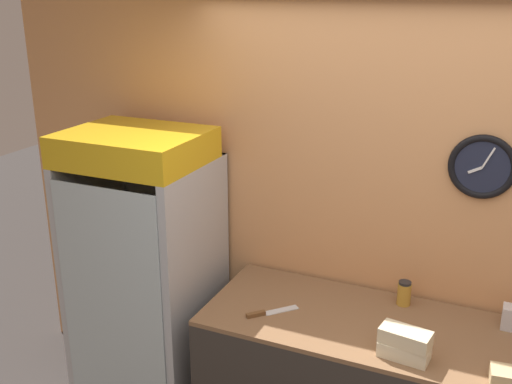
{
  "coord_description": "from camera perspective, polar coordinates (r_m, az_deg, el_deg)",
  "views": [
    {
      "loc": [
        0.46,
        -1.79,
        2.58
      ],
      "look_at": [
        -0.73,
        0.88,
        1.56
      ],
      "focal_mm": 42.0,
      "sensor_mm": 36.0,
      "label": 1
    }
  ],
  "objects": [
    {
      "name": "wall_back",
      "position": [
        3.4,
        14.65,
        -2.7
      ],
      "size": [
        5.2,
        0.09,
        2.7
      ],
      "color": "tan",
      "rests_on": "ground_plane"
    },
    {
      "name": "condiment_jar",
      "position": [
        3.4,
        13.93,
        -9.34
      ],
      "size": [
        0.07,
        0.07,
        0.14
      ],
      "color": "gold",
      "rests_on": "prep_counter"
    },
    {
      "name": "beverage_cooler",
      "position": [
        3.74,
        -10.1,
        -6.25
      ],
      "size": [
        0.77,
        0.71,
        1.81
      ],
      "color": "#B2B7BC",
      "rests_on": "ground_plane"
    },
    {
      "name": "sandwich_stack_bottom",
      "position": [
        2.98,
        13.92,
        -14.45
      ],
      "size": [
        0.24,
        0.14,
        0.07
      ],
      "color": "beige",
      "rests_on": "prep_counter"
    },
    {
      "name": "sandwich_stack_middle",
      "position": [
        2.94,
        14.04,
        -13.25
      ],
      "size": [
        0.25,
        0.15,
        0.07
      ],
      "color": "beige",
      "rests_on": "sandwich_stack_bottom"
    },
    {
      "name": "chefs_knife",
      "position": [
        3.24,
        0.87,
        -11.43
      ],
      "size": [
        0.23,
        0.24,
        0.02
      ],
      "color": "silver",
      "rests_on": "prep_counter"
    }
  ]
}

